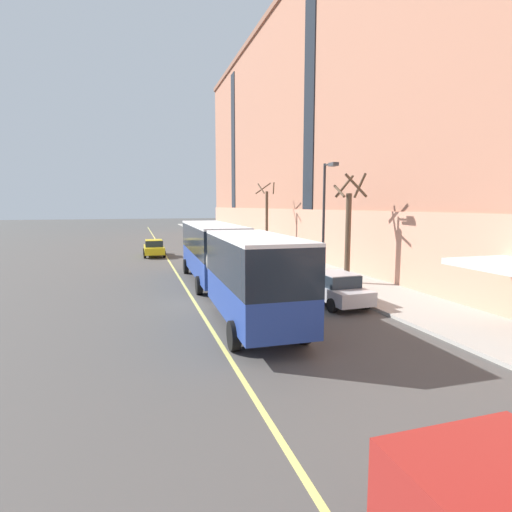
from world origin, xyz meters
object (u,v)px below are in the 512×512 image
Objects in this scene: parked_car_silver_4 at (334,288)px; street_tree_far_uptown at (267,218)px; street_lamp at (326,210)px; parked_car_green_2 at (242,250)px; parked_car_green_5 at (208,235)px; taxi_cab at (154,248)px; fire_hydrant at (277,259)px; city_bus at (224,257)px; parked_car_white_0 at (219,240)px; street_tree_mid_block at (348,228)px.

parked_car_silver_4 is 19.65m from street_tree_far_uptown.
street_lamp is (1.79, 4.64, 3.68)m from parked_car_silver_4.
parked_car_green_2 is 13.63m from street_lamp.
parked_car_silver_4 is at bearing -90.18° from parked_car_green_5.
fire_hydrant is (9.17, -8.68, -0.29)m from taxi_cab.
fire_hydrant is at bearing 90.71° from street_lamp.
fire_hydrant is at bearing -43.42° from taxi_cab.
fire_hydrant is (6.42, 9.55, -1.61)m from city_bus.
parked_car_green_2 is at bearing 108.50° from fire_hydrant.
city_bus is at bearing -101.02° from parked_car_white_0.
street_tree_mid_block is (7.69, 0.79, 1.32)m from city_bus.
parked_car_green_2 is 6.06× the size of fire_hydrant.
street_tree_far_uptown is (-0.02, 15.28, 0.16)m from street_tree_mid_block.
taxi_cab is 20.50m from street_tree_mid_block.
city_bus is 18.49m from taxi_cab.
parked_car_green_5 is at bearing 99.85° from street_tree_far_uptown.
parked_car_white_0 is at bearing 96.18° from fire_hydrant.
city_bus is 2.95× the size of street_tree_mid_block.
city_bus is at bearing -108.20° from parked_car_green_2.
city_bus is 4.33× the size of taxi_cab.
street_tree_mid_block is 15.28m from street_tree_far_uptown.
parked_car_green_5 is 31.80m from street_tree_mid_block.
taxi_cab is 0.68× the size of street_tree_mid_block.
fire_hydrant is (1.69, 12.71, -0.29)m from parked_car_silver_4.
parked_car_green_2 is at bearing 102.04° from street_tree_mid_block.
city_bus reaches higher than parked_car_white_0.
parked_car_white_0 and parked_car_green_5 have the same top height.
city_bus is at bearing 146.25° from parked_car_silver_4.
parked_car_green_5 is (0.08, 17.87, 0.00)m from parked_car_green_2.
parked_car_green_5 is 31.14m from street_lamp.
parked_car_green_5 is 16.77m from street_tree_far_uptown.
parked_car_white_0 is 1.08× the size of parked_car_green_2.
street_tree_mid_block reaches higher than taxi_cab.
parked_car_white_0 is 9.86m from taxi_cab.
parked_car_silver_4 and parked_car_green_5 have the same top height.
street_tree_mid_block reaches higher than city_bus.
street_tree_mid_block is 0.91× the size of street_lamp.
parked_car_green_5 is at bearing 89.82° from parked_car_silver_4.
parked_car_green_2 is 17.65m from parked_car_silver_4.
city_bus is 7.09m from street_lamp.
parked_car_silver_4 is (4.73, -3.16, -1.32)m from city_bus.
street_lamp is at bearing -85.72° from parked_car_white_0.
street_lamp reaches higher than parked_car_silver_4.
street_tree_far_uptown is at bearing 64.49° from city_bus.
city_bus is 5.84m from parked_car_silver_4.
street_tree_far_uptown reaches higher than taxi_cab.
street_tree_mid_block reaches higher than fire_hydrant.
taxi_cab is at bearing 136.58° from fire_hydrant.
city_bus is at bearing -81.40° from taxi_cab.
parked_car_white_0 is (4.79, 24.59, -1.32)m from city_bus.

